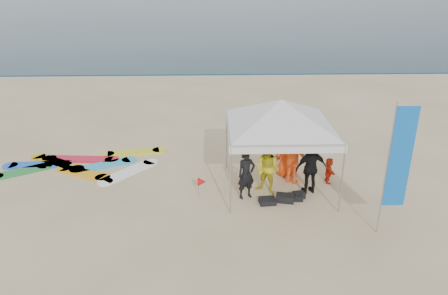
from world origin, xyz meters
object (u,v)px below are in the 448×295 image
person_black_b (311,168)px  marker_pennant (202,182)px  surfboard_spread (82,164)px  person_black_a (246,174)px  person_yellow (267,169)px  person_orange_a (294,156)px  person_orange_b (287,149)px  canopy_tent (281,100)px  person_seated (329,170)px  feather_flag (399,159)px

person_black_b → marker_pennant: person_black_b is taller
person_black_b → surfboard_spread: (-7.93, 2.29, -0.84)m
person_black_a → marker_pennant: person_black_a is taller
person_yellow → person_orange_a: person_orange_a is taller
person_orange_b → person_black_b: bearing=80.5°
person_black_b → person_orange_a: bearing=-73.4°
person_black_b → marker_pennant: (-3.47, -0.14, -0.38)m
person_black_b → person_orange_b: bearing=-78.8°
person_orange_b → canopy_tent: 2.29m
person_seated → canopy_tent: (-1.78, -0.31, 2.57)m
person_orange_a → feather_flag: size_ratio=0.51×
person_seated → surfboard_spread: (-8.72, 1.60, -0.41)m
canopy_tent → feather_flag: size_ratio=1.22×
feather_flag → marker_pennant: 5.84m
feather_flag → surfboard_spread: bearing=154.2°
person_orange_b → person_seated: bearing=122.8°
person_black_a → person_seated: (2.86, 0.96, -0.36)m
canopy_tent → person_yellow: bearing=-138.6°
person_black_b → canopy_tent: (-0.99, 0.38, 2.14)m
surfboard_spread → person_black_a: bearing=-23.6°
person_seated → surfboard_spread: size_ratio=0.16×
person_black_b → person_orange_b: person_orange_b is taller
person_orange_a → person_black_b: bearing=146.7°
person_black_a → person_yellow: size_ratio=0.97×
marker_pennant → surfboard_spread: (-4.46, 2.43, -0.46)m
person_orange_a → surfboard_spread: person_orange_a is taller
person_black_b → person_orange_b: (-0.56, 1.31, 0.09)m
person_orange_b → surfboard_spread: (-7.37, 0.98, -0.93)m
feather_flag → surfboard_spread: (-9.60, 4.64, -2.17)m
person_black_a → surfboard_spread: 6.43m
person_yellow → person_orange_b: bearing=91.8°
person_orange_b → surfboard_spread: 7.49m
person_yellow → marker_pennant: size_ratio=2.61×
person_yellow → canopy_tent: bearing=76.1°
person_black_b → canopy_tent: canopy_tent is taller
person_black_b → surfboard_spread: person_black_b is taller
person_black_b → feather_flag: (1.67, -2.35, 1.33)m
person_black_a → person_yellow: 0.77m
person_black_b → person_seated: (0.79, 0.69, -0.43)m
person_orange_a → canopy_tent: bearing=62.3°
person_orange_a → canopy_tent: 2.17m
canopy_tent → marker_pennant: (-2.47, -0.52, -2.52)m
person_yellow → person_black_a: bearing=-121.4°
person_black_a → person_orange_a: person_orange_a is taller
feather_flag → surfboard_spread: feather_flag is taller
person_yellow → person_black_b: bearing=33.0°
feather_flag → surfboard_spread: 10.88m
person_black_b → feather_flag: 3.17m
person_orange_b → canopy_tent: canopy_tent is taller
person_black_a → person_black_b: bearing=-15.6°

